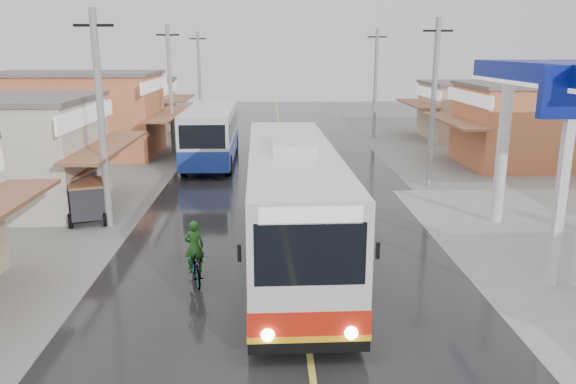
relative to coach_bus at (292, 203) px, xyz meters
name	(u,v)px	position (x,y,z in m)	size (l,w,h in m)	color
ground	(308,342)	(0.17, -5.25, -1.90)	(120.00, 120.00, 0.00)	slate
road	(287,187)	(0.17, 9.75, -1.89)	(12.00, 90.00, 0.02)	black
centre_line	(287,187)	(0.17, 9.75, -1.88)	(0.15, 90.00, 0.01)	#D8CC4C
shopfronts_left	(43,176)	(-12.83, 12.75, -1.90)	(11.00, 44.00, 5.20)	tan
utility_poles_left	(148,183)	(-6.83, 10.75, -1.90)	(1.60, 50.00, 8.00)	gray
utility_poles_right	(428,186)	(7.17, 9.75, -1.90)	(1.60, 36.00, 8.00)	gray
coach_bus	(292,203)	(0.00, 0.00, 0.00)	(3.05, 12.69, 3.95)	silver
second_bus	(211,133)	(-4.08, 15.89, -0.14)	(2.76, 9.88, 3.27)	silver
cyclist	(196,261)	(-2.86, -1.64, -1.28)	(1.03, 1.86, 1.91)	black
tricycle_near	(70,191)	(-8.79, 5.30, -0.89)	(1.87, 2.52, 1.77)	#26262D
tricycle_far	(87,199)	(-7.84, 4.37, -0.99)	(1.97, 2.26, 1.60)	#26262D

